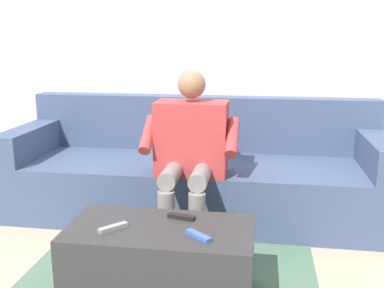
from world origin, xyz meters
The scene contains 9 objects.
ground_plane centered at (0.00, 0.60, 0.00)m, with size 8.00×8.00×0.00m, color tan.
back_wall centered at (0.00, -0.65, 1.22)m, with size 5.76×0.06×2.44m, color silver.
couch centered at (0.00, -0.13, 0.28)m, with size 2.66×0.86×0.83m.
coffee_table centered at (0.00, 1.04, 0.19)m, with size 0.90×0.46×0.38m.
person_solo_seated centered at (-0.03, 0.28, 0.60)m, with size 0.61×0.56×1.07m.
remote_black centered at (-0.08, 0.92, 0.39)m, with size 0.14×0.04×0.02m, color black.
remote_blue centered at (-0.20, 1.12, 0.39)m, with size 0.14×0.03×0.02m, color #3860B7.
remote_gray centered at (0.21, 1.10, 0.39)m, with size 0.15×0.03×0.02m, color gray.
floor_rug centered at (0.00, 0.90, 0.00)m, with size 1.58×1.58×0.01m, color #4C7056.
Camera 1 is at (-0.46, 2.99, 1.27)m, focal length 41.96 mm.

